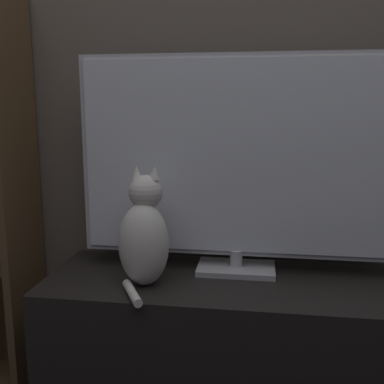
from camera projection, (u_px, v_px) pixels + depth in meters
The scene contains 4 objects.
wall_back at pixel (233, 62), 1.69m from camera, with size 4.80×0.05×2.60m.
tv_stand at pixel (224, 352), 1.61m from camera, with size 1.25×0.47×0.55m.
tv at pixel (238, 162), 1.56m from camera, with size 1.13×0.17×0.77m.
cat at pixel (144, 236), 1.49m from camera, with size 0.18×0.28×0.40m.
Camera 1 is at (0.10, -0.53, 1.14)m, focal length 42.00 mm.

